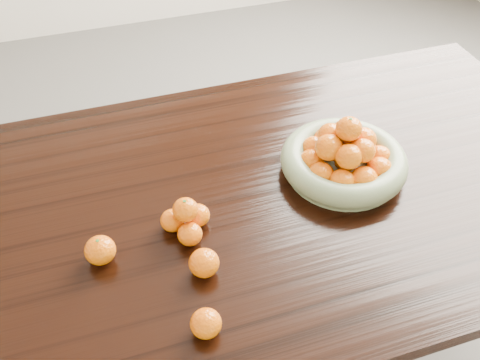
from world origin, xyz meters
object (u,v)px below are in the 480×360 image
object	(u,v)px
orange_pyramid	(186,220)
dining_table	(229,224)
fruit_bowl	(344,158)
loose_orange_0	(100,250)

from	to	relation	value
orange_pyramid	dining_table	bearing A→B (deg)	28.95
dining_table	fruit_bowl	size ratio (longest dim) A/B	6.13
dining_table	orange_pyramid	bearing A→B (deg)	-151.05
orange_pyramid	loose_orange_0	world-z (taller)	orange_pyramid
dining_table	loose_orange_0	bearing A→B (deg)	-164.20
orange_pyramid	loose_orange_0	xyz separation A→B (m)	(-0.20, -0.02, -0.01)
fruit_bowl	orange_pyramid	distance (m)	0.44
dining_table	loose_orange_0	size ratio (longest dim) A/B	28.92
fruit_bowl	orange_pyramid	bearing A→B (deg)	-170.12
dining_table	loose_orange_0	distance (m)	0.36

